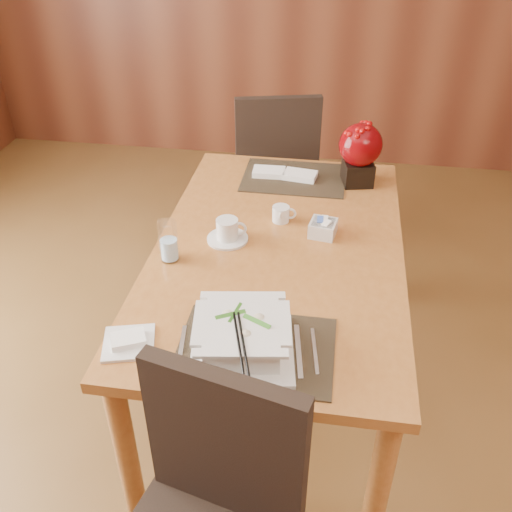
% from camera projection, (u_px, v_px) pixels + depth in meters
% --- Properties ---
extents(dining_table, '(0.90, 1.50, 0.75)m').
position_uv_depth(dining_table, '(278.00, 267.00, 2.14)').
color(dining_table, '#AC692F').
rests_on(dining_table, ground).
extents(placemat_near, '(0.45, 0.33, 0.01)m').
position_uv_depth(placemat_near, '(256.00, 349.00, 1.64)').
color(placemat_near, black).
rests_on(placemat_near, dining_table).
extents(placemat_far, '(0.45, 0.33, 0.01)m').
position_uv_depth(placemat_far, '(294.00, 178.00, 2.53)').
color(placemat_far, black).
rests_on(placemat_far, dining_table).
extents(soup_setting, '(0.33, 0.33, 0.12)m').
position_uv_depth(soup_setting, '(242.00, 337.00, 1.60)').
color(soup_setting, silver).
rests_on(soup_setting, dining_table).
extents(coffee_cup, '(0.15, 0.15, 0.09)m').
position_uv_depth(coffee_cup, '(227.00, 231.00, 2.10)').
color(coffee_cup, silver).
rests_on(coffee_cup, dining_table).
extents(water_glass, '(0.08, 0.08, 0.15)m').
position_uv_depth(water_glass, '(169.00, 241.00, 1.98)').
color(water_glass, white).
rests_on(water_glass, dining_table).
extents(creamer_jug, '(0.09, 0.09, 0.06)m').
position_uv_depth(creamer_jug, '(281.00, 214.00, 2.22)').
color(creamer_jug, silver).
rests_on(creamer_jug, dining_table).
extents(sugar_caddy, '(0.11, 0.11, 0.06)m').
position_uv_depth(sugar_caddy, '(323.00, 228.00, 2.13)').
color(sugar_caddy, silver).
rests_on(sugar_caddy, dining_table).
extents(berry_decor, '(0.18, 0.18, 0.27)m').
position_uv_depth(berry_decor, '(360.00, 150.00, 2.41)').
color(berry_decor, black).
rests_on(berry_decor, dining_table).
extents(napkins_far, '(0.29, 0.12, 0.03)m').
position_uv_depth(napkins_far, '(287.00, 174.00, 2.53)').
color(napkins_far, white).
rests_on(napkins_far, dining_table).
extents(bread_plate, '(0.18, 0.18, 0.01)m').
position_uv_depth(bread_plate, '(129.00, 343.00, 1.66)').
color(bread_plate, silver).
rests_on(bread_plate, dining_table).
extents(far_chair, '(0.55, 0.55, 0.97)m').
position_uv_depth(far_chair, '(274.00, 166.00, 3.10)').
color(far_chair, black).
rests_on(far_chair, ground).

